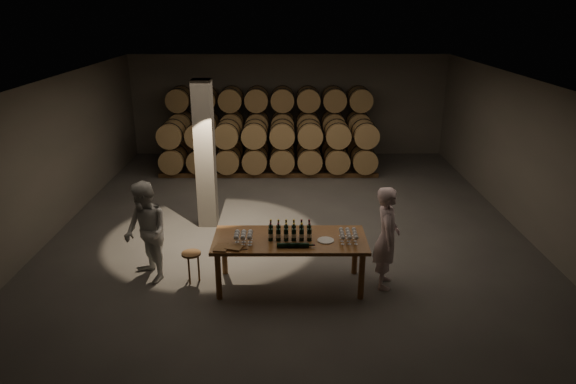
{
  "coord_description": "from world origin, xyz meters",
  "views": [
    {
      "loc": [
        -0.05,
        -10.39,
        4.61
      ],
      "look_at": [
        -0.03,
        -0.75,
        1.1
      ],
      "focal_mm": 32.0,
      "sensor_mm": 36.0,
      "label": 1
    }
  ],
  "objects_px": {
    "stool": "(191,258)",
    "person_woman": "(146,232)",
    "notebook_near": "(234,247)",
    "plate": "(326,240)",
    "bottle_cluster": "(290,233)",
    "person_man": "(387,237)",
    "tasting_table": "(290,244)"
  },
  "relations": [
    {
      "from": "stool",
      "to": "person_woman",
      "type": "height_order",
      "value": "person_woman"
    },
    {
      "from": "notebook_near",
      "to": "stool",
      "type": "xyz_separation_m",
      "value": [
        -0.81,
        0.52,
        -0.46
      ]
    },
    {
      "from": "plate",
      "to": "bottle_cluster",
      "type": "bearing_deg",
      "value": 172.09
    },
    {
      "from": "notebook_near",
      "to": "person_man",
      "type": "relative_size",
      "value": 0.14
    },
    {
      "from": "tasting_table",
      "to": "person_woman",
      "type": "relative_size",
      "value": 1.44
    },
    {
      "from": "person_woman",
      "to": "plate",
      "type": "bearing_deg",
      "value": 46.61
    },
    {
      "from": "tasting_table",
      "to": "person_woman",
      "type": "bearing_deg",
      "value": 174.57
    },
    {
      "from": "tasting_table",
      "to": "notebook_near",
      "type": "relative_size",
      "value": 9.89
    },
    {
      "from": "bottle_cluster",
      "to": "plate",
      "type": "xyz_separation_m",
      "value": [
        0.6,
        -0.08,
        -0.11
      ]
    },
    {
      "from": "tasting_table",
      "to": "person_man",
      "type": "relative_size",
      "value": 1.43
    },
    {
      "from": "stool",
      "to": "bottle_cluster",
      "type": "bearing_deg",
      "value": -5.05
    },
    {
      "from": "person_man",
      "to": "plate",
      "type": "bearing_deg",
      "value": 104.05
    },
    {
      "from": "bottle_cluster",
      "to": "stool",
      "type": "relative_size",
      "value": 1.3
    },
    {
      "from": "plate",
      "to": "person_woman",
      "type": "distance_m",
      "value": 3.11
    },
    {
      "from": "plate",
      "to": "stool",
      "type": "bearing_deg",
      "value": 174.21
    },
    {
      "from": "plate",
      "to": "stool",
      "type": "height_order",
      "value": "plate"
    },
    {
      "from": "bottle_cluster",
      "to": "notebook_near",
      "type": "relative_size",
      "value": 2.78
    },
    {
      "from": "tasting_table",
      "to": "notebook_near",
      "type": "distance_m",
      "value": 0.99
    },
    {
      "from": "bottle_cluster",
      "to": "notebook_near",
      "type": "height_order",
      "value": "bottle_cluster"
    },
    {
      "from": "plate",
      "to": "person_man",
      "type": "xyz_separation_m",
      "value": [
        1.04,
        0.11,
        -0.0
      ]
    },
    {
      "from": "plate",
      "to": "person_man",
      "type": "relative_size",
      "value": 0.15
    },
    {
      "from": "bottle_cluster",
      "to": "plate",
      "type": "bearing_deg",
      "value": -7.91
    },
    {
      "from": "notebook_near",
      "to": "person_man",
      "type": "bearing_deg",
      "value": 26.85
    },
    {
      "from": "bottle_cluster",
      "to": "person_man",
      "type": "relative_size",
      "value": 0.4
    },
    {
      "from": "stool",
      "to": "person_man",
      "type": "xyz_separation_m",
      "value": [
        3.37,
        -0.12,
        0.45
      ]
    },
    {
      "from": "person_man",
      "to": "person_woman",
      "type": "height_order",
      "value": "person_man"
    },
    {
      "from": "notebook_near",
      "to": "person_woman",
      "type": "height_order",
      "value": "person_woman"
    },
    {
      "from": "bottle_cluster",
      "to": "plate",
      "type": "distance_m",
      "value": 0.61
    },
    {
      "from": "tasting_table",
      "to": "stool",
      "type": "distance_m",
      "value": 1.76
    },
    {
      "from": "stool",
      "to": "plate",
      "type": "bearing_deg",
      "value": -5.79
    },
    {
      "from": "bottle_cluster",
      "to": "tasting_table",
      "type": "bearing_deg",
      "value": 98.06
    },
    {
      "from": "tasting_table",
      "to": "plate",
      "type": "bearing_deg",
      "value": -8.71
    }
  ]
}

